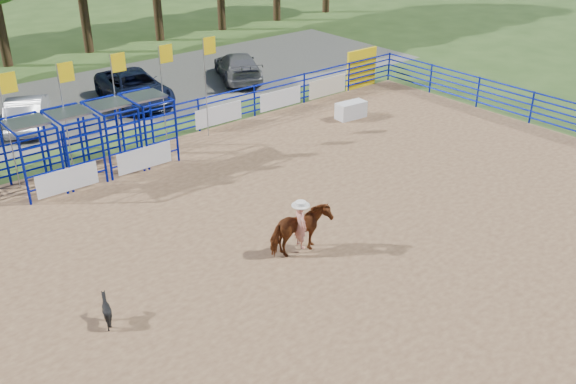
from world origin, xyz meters
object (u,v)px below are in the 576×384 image
Objects in this scene: calf at (106,310)px; announcer_table at (351,110)px; car_d at (238,66)px; car_b at (27,112)px; car_c at (134,88)px; horse_and_rider at (300,228)px.

announcer_table is at bearing -96.56° from calf.
car_d is at bearing 93.07° from announcer_table.
car_b reaches higher than calf.
car_d is (14.72, 15.08, 0.34)m from calf.
announcer_table is at bearing -44.42° from car_c.
calf is at bearing -112.92° from car_c.
calf is 21.08m from car_d.
horse_and_rider is 0.49× the size of car_d.
car_c reaches higher than announcer_table.
announcer_table is 16.62m from calf.
horse_and_rider is 0.44× the size of car_c.
horse_and_rider reaches higher than car_b.
car_b is (3.35, 15.01, 0.33)m from calf.
car_c is at bearing 24.79° from car_d.
announcer_table is 0.26× the size of car_c.
announcer_table is 1.89× the size of calf.
car_c reaches higher than calf.
car_b is (-2.51, 15.60, -0.16)m from horse_and_rider.
announcer_table is 0.58× the size of horse_and_rider.
horse_and_rider reaches higher than car_c.
car_d is at bearing -75.03° from calf.
car_c is (2.67, 15.61, -0.12)m from horse_and_rider.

